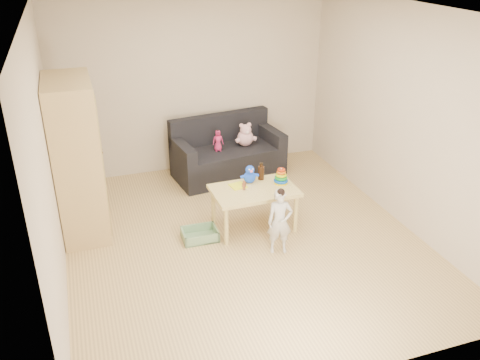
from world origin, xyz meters
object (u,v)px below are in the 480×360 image
object	(u,v)px
wardrobe	(77,158)
sofa	(228,162)
play_table	(254,208)
toddler	(280,222)

from	to	relation	value
wardrobe	sofa	size ratio (longest dim) A/B	1.18
play_table	wardrobe	bearing A→B (deg)	161.54
sofa	toddler	world-z (taller)	toddler
play_table	toddler	world-z (taller)	toddler
wardrobe	toddler	distance (m)	2.44
sofa	play_table	xyz separation A→B (m)	(-0.16, -1.54, 0.04)
wardrobe	play_table	world-z (taller)	wardrobe
play_table	toddler	distance (m)	0.60
play_table	toddler	xyz separation A→B (m)	(0.09, -0.58, 0.11)
wardrobe	sofa	distance (m)	2.39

